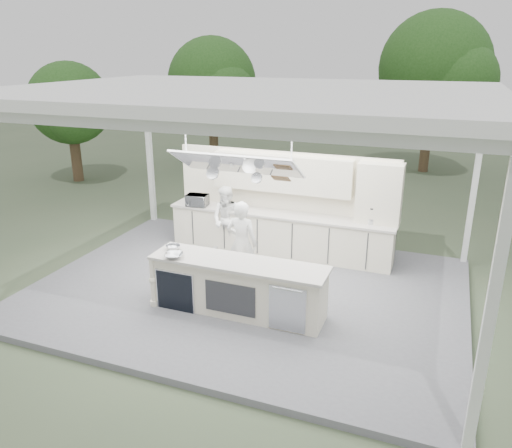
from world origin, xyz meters
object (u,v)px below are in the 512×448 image
at_px(demo_island, 237,287).
at_px(head_chef, 242,243).
at_px(back_counter, 279,233).
at_px(sous_chef, 227,220).

xyz_separation_m(demo_island, head_chef, (-0.35, 1.05, 0.37)).
height_order(back_counter, sous_chef, sous_chef).
bearing_deg(sous_chef, back_counter, 20.51).
relative_size(back_counter, sous_chef, 3.35).
bearing_deg(back_counter, demo_island, -86.37).
distance_m(demo_island, back_counter, 2.82).
relative_size(head_chef, sous_chef, 1.11).
distance_m(back_counter, sous_chef, 1.19).
distance_m(back_counter, head_chef, 1.81).
distance_m(head_chef, sous_chef, 1.70).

